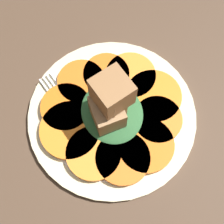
# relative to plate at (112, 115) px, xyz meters

# --- Properties ---
(table_slab) EXTENTS (1.20, 1.20, 0.02)m
(table_slab) POSITION_rel_plate_xyz_m (0.00, 0.00, -0.02)
(table_slab) COLOR #4C3828
(table_slab) RESTS_ON ground
(plate) EXTENTS (0.26, 0.26, 0.01)m
(plate) POSITION_rel_plate_xyz_m (0.00, 0.00, 0.00)
(plate) COLOR beige
(plate) RESTS_ON table_slab
(carrot_slice_0) EXTENTS (0.08, 0.08, 0.01)m
(carrot_slice_0) POSITION_rel_plate_xyz_m (0.05, -0.05, 0.01)
(carrot_slice_0) COLOR orange
(carrot_slice_0) RESTS_ON plate
(carrot_slice_1) EXTENTS (0.08, 0.08, 0.01)m
(carrot_slice_1) POSITION_rel_plate_xyz_m (0.07, -0.01, 0.01)
(carrot_slice_1) COLOR orange
(carrot_slice_1) RESTS_ON plate
(carrot_slice_2) EXTENTS (0.08, 0.08, 0.01)m
(carrot_slice_2) POSITION_rel_plate_xyz_m (0.07, 0.03, 0.01)
(carrot_slice_2) COLOR orange
(carrot_slice_2) RESTS_ON plate
(carrot_slice_3) EXTENTS (0.08, 0.08, 0.01)m
(carrot_slice_3) POSITION_rel_plate_xyz_m (0.04, 0.06, 0.01)
(carrot_slice_3) COLOR orange
(carrot_slice_3) RESTS_ON plate
(carrot_slice_4) EXTENTS (0.09, 0.09, 0.01)m
(carrot_slice_4) POSITION_rel_plate_xyz_m (-0.00, 0.07, 0.01)
(carrot_slice_4) COLOR orange
(carrot_slice_4) RESTS_ON plate
(carrot_slice_5) EXTENTS (0.08, 0.08, 0.01)m
(carrot_slice_5) POSITION_rel_plate_xyz_m (-0.05, 0.05, 0.01)
(carrot_slice_5) COLOR orange
(carrot_slice_5) RESTS_ON plate
(carrot_slice_6) EXTENTS (0.07, 0.07, 0.01)m
(carrot_slice_6) POSITION_rel_plate_xyz_m (-0.06, 0.02, 0.01)
(carrot_slice_6) COLOR orange
(carrot_slice_6) RESTS_ON plate
(carrot_slice_7) EXTENTS (0.08, 0.08, 0.01)m
(carrot_slice_7) POSITION_rel_plate_xyz_m (-0.07, -0.02, 0.01)
(carrot_slice_7) COLOR orange
(carrot_slice_7) RESTS_ON plate
(carrot_slice_8) EXTENTS (0.08, 0.08, 0.01)m
(carrot_slice_8) POSITION_rel_plate_xyz_m (-0.04, -0.06, 0.01)
(carrot_slice_8) COLOR orange
(carrot_slice_8) RESTS_ON plate
(carrot_slice_9) EXTENTS (0.09, 0.09, 0.01)m
(carrot_slice_9) POSITION_rel_plate_xyz_m (-0.00, -0.07, 0.01)
(carrot_slice_9) COLOR orange
(carrot_slice_9) RESTS_ON plate
(center_pile) EXTENTS (0.11, 0.10, 0.11)m
(center_pile) POSITION_rel_plate_xyz_m (0.00, -0.00, 0.05)
(center_pile) COLOR #2D6033
(center_pile) RESTS_ON plate
(fork) EXTENTS (0.17, 0.05, 0.00)m
(fork) POSITION_rel_plate_xyz_m (-0.02, -0.06, 0.01)
(fork) COLOR silver
(fork) RESTS_ON plate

